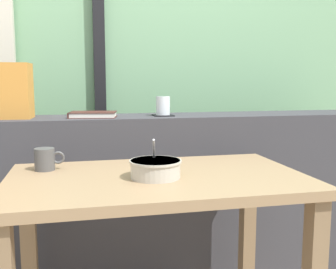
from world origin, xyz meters
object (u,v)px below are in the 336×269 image
at_px(closed_book, 93,115).
at_px(breakfast_table, 156,207).
at_px(soup_bowl, 155,169).
at_px(coaster_square, 163,115).
at_px(juice_glass, 163,106).
at_px(ceramic_mug, 45,159).

bearing_deg(closed_book, breakfast_table, -70.76).
height_order(breakfast_table, soup_bowl, soup_bowl).
bearing_deg(coaster_square, closed_book, -179.14).
bearing_deg(juice_glass, coaster_square, 0.00).
bearing_deg(coaster_square, soup_bowl, -104.40).
xyz_separation_m(coaster_square, closed_book, (-0.35, -0.01, 0.01)).
bearing_deg(coaster_square, breakfast_table, -104.39).
xyz_separation_m(breakfast_table, closed_book, (-0.20, 0.58, 0.30)).
bearing_deg(ceramic_mug, closed_book, 64.03).
relative_size(breakfast_table, coaster_square, 10.71).
bearing_deg(breakfast_table, juice_glass, 75.61).
distance_m(breakfast_table, coaster_square, 0.67).
relative_size(juice_glass, ceramic_mug, 0.84).
bearing_deg(soup_bowl, juice_glass, 75.60).
height_order(breakfast_table, closed_book, closed_book).
distance_m(coaster_square, soup_bowl, 0.65).
height_order(juice_glass, soup_bowl, juice_glass).
xyz_separation_m(breakfast_table, ceramic_mug, (-0.40, 0.18, 0.16)).
distance_m(closed_book, ceramic_mug, 0.47).
xyz_separation_m(closed_book, ceramic_mug, (-0.20, -0.40, -0.13)).
relative_size(coaster_square, ceramic_mug, 0.88).
relative_size(juice_glass, closed_book, 0.39).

